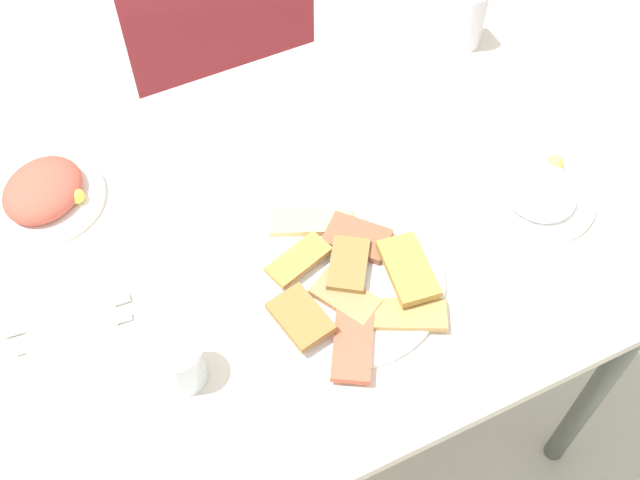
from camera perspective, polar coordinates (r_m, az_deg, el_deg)
The scene contains 11 objects.
ground_plane at distance 2.00m, azimuth -0.79°, elevation -12.10°, with size 6.00×6.00×0.00m, color #B2B2A3.
dining_table at distance 1.40m, azimuth -1.11°, elevation -1.54°, with size 1.08×0.81×0.77m.
dining_chair at distance 1.96m, azimuth -6.98°, elevation 13.19°, with size 0.52×0.52×0.94m.
pide_platter at distance 1.25m, azimuth 1.98°, elevation -2.79°, with size 0.31×0.35×0.04m.
salad_plate_greens at distance 1.40m, azimuth 15.35°, elevation 3.38°, with size 0.20×0.20×0.04m.
salad_plate_rice at distance 1.42m, azimuth -19.11°, elevation 3.24°, with size 0.20×0.20×0.06m.
soda_can at distance 1.61m, azimuth 10.49°, elevation 15.36°, with size 0.07×0.07×0.12m, color silver.
drinking_glass at distance 1.17m, azimuth -9.95°, elevation -8.67°, with size 0.07×0.07×0.09m, color silver.
paper_napkin at distance 1.28m, azimuth -17.33°, elevation -5.84°, with size 0.14×0.14×0.00m, color white.
fork at distance 1.27m, azimuth -17.16°, elevation -6.40°, with size 0.18×0.01×0.01m, color silver.
spoon at distance 1.29m, azimuth -17.58°, elevation -5.11°, with size 0.19×0.02×0.01m, color silver.
Camera 1 is at (-0.30, -0.69, 1.85)m, focal length 44.79 mm.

